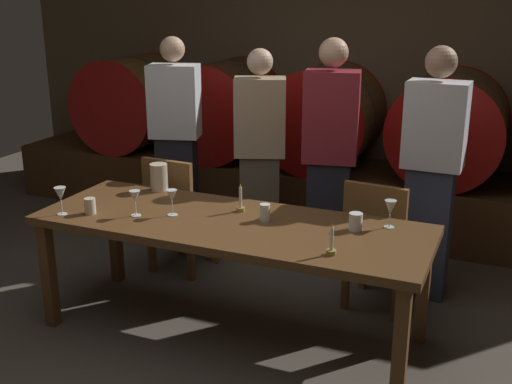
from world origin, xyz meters
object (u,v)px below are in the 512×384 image
(guest_far_left, at_px, (176,143))
(wine_barrel_right, at_px, (449,127))
(chair_right, at_px, (378,239))
(guest_center_right, at_px, (330,157))
(candle_left, at_px, (241,204))
(wine_barrel_center, at_px, (325,117))
(pitcher, at_px, (159,177))
(wine_barrel_far_left, at_px, (134,102))
(wine_barrel_left, at_px, (225,110))
(wine_glass_center_right, at_px, (172,196))
(wine_glass_far_left, at_px, (60,195))
(guest_far_right, at_px, (431,174))
(candle_right, at_px, (331,246))
(wine_glass_far_right, at_px, (390,208))
(cup_center, at_px, (265,212))
(cup_left, at_px, (90,206))
(wine_glass_center_left, at_px, (135,197))
(guest_center_left, at_px, (260,154))
(chair_left, at_px, (177,209))
(dining_table, at_px, (231,232))
(cup_right, at_px, (356,222))

(guest_far_left, bearing_deg, wine_barrel_right, -169.52)
(chair_right, distance_m, guest_far_left, 1.83)
(guest_center_right, relative_size, candle_left, 9.63)
(wine_barrel_center, bearing_deg, pitcher, -109.23)
(wine_barrel_far_left, relative_size, wine_barrel_left, 1.00)
(wine_barrel_left, relative_size, wine_glass_center_right, 5.66)
(guest_center_right, bearing_deg, wine_glass_far_left, 37.00)
(wine_barrel_left, height_order, candle_left, wine_barrel_left)
(wine_barrel_center, bearing_deg, wine_barrel_left, 180.00)
(guest_far_right, height_order, candle_right, guest_far_right)
(wine_barrel_left, relative_size, wine_barrel_right, 1.00)
(wine_barrel_right, height_order, wine_glass_far_right, wine_barrel_right)
(cup_center, bearing_deg, cup_left, -163.61)
(chair_right, height_order, wine_glass_far_right, wine_glass_far_right)
(wine_glass_center_left, xyz_separation_m, wine_glass_far_right, (1.43, 0.39, 0.00))
(wine_barrel_far_left, height_order, wine_barrel_right, same)
(guest_far_left, xyz_separation_m, guest_center_left, (0.68, 0.08, -0.04))
(chair_right, bearing_deg, wine_glass_center_left, 37.07)
(wine_glass_far_left, relative_size, wine_glass_center_left, 1.09)
(wine_barrel_far_left, height_order, chair_left, wine_barrel_far_left)
(candle_left, relative_size, cup_left, 1.84)
(candle_right, height_order, wine_glass_center_left, candle_right)
(guest_far_left, distance_m, wine_glass_far_right, 2.06)
(wine_barrel_left, xyz_separation_m, guest_center_left, (0.73, -0.91, -0.13))
(wine_glass_center_right, bearing_deg, dining_table, 6.77)
(wine_barrel_center, relative_size, candle_right, 5.24)
(cup_left, xyz_separation_m, cup_right, (1.53, 0.35, 0.00))
(candle_left, relative_size, cup_center, 1.77)
(guest_center_right, relative_size, wine_glass_far_right, 10.61)
(cup_center, bearing_deg, wine_glass_far_left, -162.04)
(wine_barrel_center, xyz_separation_m, guest_center_right, (0.34, -1.00, -0.08))
(guest_center_left, relative_size, wine_glass_far_right, 10.00)
(guest_center_right, xyz_separation_m, wine_glass_center_left, (-0.82, -1.25, -0.03))
(wine_barrel_right, bearing_deg, wine_glass_far_right, -92.79)
(candle_right, bearing_deg, wine_barrel_left, 126.12)
(wine_barrel_right, distance_m, candle_right, 2.38)
(chair_right, relative_size, cup_left, 9.16)
(guest_center_left, bearing_deg, chair_left, 30.25)
(wine_barrel_far_left, relative_size, cup_center, 8.93)
(wine_barrel_far_left, height_order, guest_far_right, guest_far_right)
(wine_barrel_center, xyz_separation_m, wine_glass_center_right, (-0.28, -2.16, -0.11))
(wine_glass_far_right, bearing_deg, guest_far_left, 155.19)
(chair_right, height_order, candle_right, candle_right)
(dining_table, bearing_deg, guest_far_left, 131.73)
(wine_glass_center_left, xyz_separation_m, cup_left, (-0.27, -0.07, -0.07))
(chair_left, height_order, cup_right, chair_left)
(candle_right, xyz_separation_m, cup_left, (-1.51, 0.03, 0.00))
(chair_right, distance_m, guest_center_right, 0.77)
(chair_left, bearing_deg, cup_left, 88.01)
(wine_barrel_far_left, xyz_separation_m, wine_barrel_left, (1.00, 0.00, 0.00))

